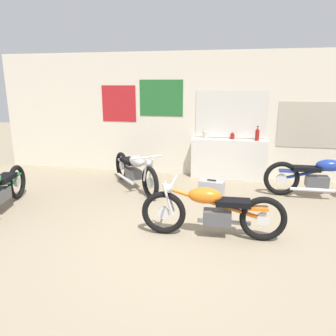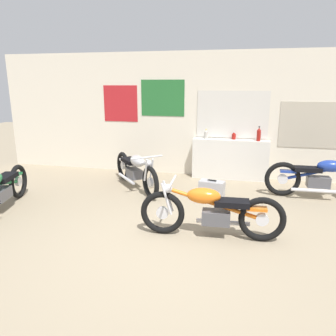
% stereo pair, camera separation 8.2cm
% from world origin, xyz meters
% --- Properties ---
extents(ground_plane, '(24.00, 24.00, 0.00)m').
position_xyz_m(ground_plane, '(0.00, 0.00, 0.00)').
color(ground_plane, gray).
extents(wall_back, '(10.00, 0.07, 2.80)m').
position_xyz_m(wall_back, '(0.02, 3.74, 1.40)').
color(wall_back, beige).
rests_on(wall_back, ground_plane).
extents(sill_counter, '(1.67, 0.28, 0.90)m').
position_xyz_m(sill_counter, '(0.64, 3.56, 0.45)').
color(sill_counter, silver).
rests_on(sill_counter, ground_plane).
extents(bottle_leftmost, '(0.08, 0.08, 0.21)m').
position_xyz_m(bottle_leftmost, '(0.09, 3.55, 0.99)').
color(bottle_leftmost, '#B7B2A8').
rests_on(bottle_leftmost, sill_counter).
extents(bottle_left_center, '(0.09, 0.09, 0.17)m').
position_xyz_m(bottle_left_center, '(0.70, 3.61, 0.97)').
color(bottle_left_center, maroon).
rests_on(bottle_left_center, sill_counter).
extents(bottle_center, '(0.09, 0.09, 0.32)m').
position_xyz_m(bottle_center, '(1.23, 3.51, 1.04)').
color(bottle_center, maroon).
rests_on(bottle_center, sill_counter).
extents(motorcycle_blue, '(2.09, 0.64, 0.84)m').
position_xyz_m(motorcycle_blue, '(2.39, 2.61, 0.41)').
color(motorcycle_blue, black).
rests_on(motorcycle_blue, ground_plane).
extents(motorcycle_silver, '(1.43, 1.62, 0.78)m').
position_xyz_m(motorcycle_silver, '(-1.21, 2.42, 0.39)').
color(motorcycle_silver, black).
rests_on(motorcycle_silver, ground_plane).
extents(motorcycle_orange, '(2.02, 0.64, 0.80)m').
position_xyz_m(motorcycle_orange, '(0.54, 0.53, 0.40)').
color(motorcycle_orange, black).
rests_on(motorcycle_orange, ground_plane).
extents(hard_case_silver, '(0.49, 0.31, 0.39)m').
position_xyz_m(hard_case_silver, '(0.40, 2.05, 0.18)').
color(hard_case_silver, '#9E9EA3').
rests_on(hard_case_silver, ground_plane).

